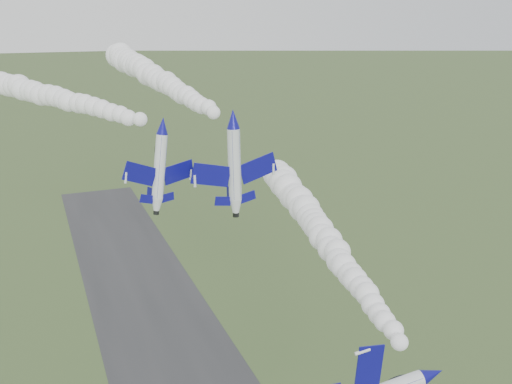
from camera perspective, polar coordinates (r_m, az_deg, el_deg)
jet_lead at (r=57.48m, az=17.28°, el=-17.05°), size 4.39×12.99×10.56m
smoke_trail_jet_lead at (r=81.67m, az=6.55°, el=-4.09°), size 10.83×56.32×5.21m
jet_pair_left at (r=68.36m, az=-9.27°, el=6.56°), size 9.84×11.45×3.11m
smoke_trail_jet_pair_left at (r=99.21m, az=-21.40°, el=9.37°), size 27.52×62.57×4.62m
jet_pair_right at (r=69.83m, az=-2.27°, el=7.32°), size 11.62×13.89×3.42m
smoke_trail_jet_pair_right at (r=103.15m, az=-10.21°, el=11.36°), size 10.24×64.48×5.15m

